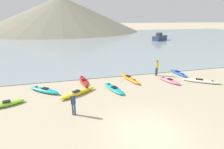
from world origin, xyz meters
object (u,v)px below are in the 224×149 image
Objects in this scene: kayak_on_sand_0 at (44,90)px; kayak_on_sand_6 at (201,81)px; kayak_on_sand_4 at (129,78)px; moored_boat_0 at (160,38)px; kayak_on_sand_3 at (83,81)px; kayak_on_sand_1 at (78,93)px; kayak_on_sand_7 at (178,73)px; person_near_foreground at (73,102)px; kayak_on_sand_8 at (113,88)px; moored_boat_1 at (77,33)px; person_near_waterline at (157,67)px; kayak_on_sand_2 at (169,80)px; kayak_on_sand_5 at (5,104)px.

kayak_on_sand_0 reaches higher than kayak_on_sand_6.
kayak_on_sand_4 is 35.16m from moored_boat_0.
kayak_on_sand_4 is 1.11× the size of kayak_on_sand_6.
kayak_on_sand_1 is at bearing -104.61° from kayak_on_sand_3.
moored_boat_0 is at bearing 64.41° from kayak_on_sand_7.
kayak_on_sand_4 is at bearing 23.45° from kayak_on_sand_1.
kayak_on_sand_4 is at bearing 43.12° from person_near_foreground.
kayak_on_sand_8 is 0.56× the size of moored_boat_0.
kayak_on_sand_8 is at bearing -48.29° from kayak_on_sand_3.
moored_boat_1 is (3.00, 50.98, 0.59)m from kayak_on_sand_3.
kayak_on_sand_3 is 0.99× the size of kayak_on_sand_8.
kayak_on_sand_4 is 8.09m from person_near_foreground.
kayak_on_sand_1 reaches higher than kayak_on_sand_6.
moored_boat_1 is (6.56, 52.62, 0.55)m from kayak_on_sand_0.
person_near_waterline reaches higher than kayak_on_sand_1.
kayak_on_sand_1 reaches higher than kayak_on_sand_3.
kayak_on_sand_3 is (-8.28, 2.16, -0.02)m from kayak_on_sand_2.
kayak_on_sand_0 is 1.08× the size of kayak_on_sand_2.
kayak_on_sand_0 is at bearing 177.49° from kayak_on_sand_2.
person_near_foreground reaches higher than kayak_on_sand_5.
kayak_on_sand_6 is 1.03× the size of kayak_on_sand_8.
kayak_on_sand_0 reaches higher than kayak_on_sand_1.
kayak_on_sand_4 is at bearing 159.33° from kayak_on_sand_6.
kayak_on_sand_1 is at bearing -24.56° from kayak_on_sand_0.
moored_boat_0 is at bearing 46.37° from kayak_on_sand_5.
moored_boat_0 is (16.34, 28.39, -0.20)m from person_near_waterline.
person_near_waterline reaches higher than kayak_on_sand_3.
kayak_on_sand_5 is 8.52m from kayak_on_sand_8.
person_near_waterline is at bearing 135.49° from kayak_on_sand_6.
kayak_on_sand_7 is at bearing 11.57° from kayak_on_sand_5.
person_near_foreground is 57.22m from moored_boat_1.
person_near_waterline is at bearing 0.53° from kayak_on_sand_3.
kayak_on_sand_4 reaches higher than kayak_on_sand_8.
kayak_on_sand_4 is 0.64× the size of moored_boat_0.
person_near_waterline is (8.10, 0.08, 0.86)m from kayak_on_sand_3.
person_near_waterline is at bearing -84.29° from moored_boat_1.
kayak_on_sand_0 is at bearing 155.44° from kayak_on_sand_1.
moored_boat_0 is (25.68, 34.54, -0.10)m from person_near_foreground.
moored_boat_0 reaches higher than person_near_foreground.
kayak_on_sand_0 is at bearing -155.26° from kayak_on_sand_3.
kayak_on_sand_0 is 11.85m from kayak_on_sand_2.
kayak_on_sand_7 is 1.87× the size of person_near_foreground.
kayak_on_sand_6 is 2.09× the size of person_near_foreground.
moored_boat_1 is (-7.75, 51.09, 0.59)m from kayak_on_sand_7.
kayak_on_sand_2 is 2.39m from person_near_waterline.
moored_boat_0 is (16.16, 30.62, 0.64)m from kayak_on_sand_2.
person_near_waterline is (3.46, 0.65, 0.83)m from kayak_on_sand_4.
kayak_on_sand_6 is at bearing -15.30° from kayak_on_sand_3.
kayak_on_sand_4 is (4.63, -0.57, 0.03)m from kayak_on_sand_3.
kayak_on_sand_3 is 7.05m from kayak_on_sand_5.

